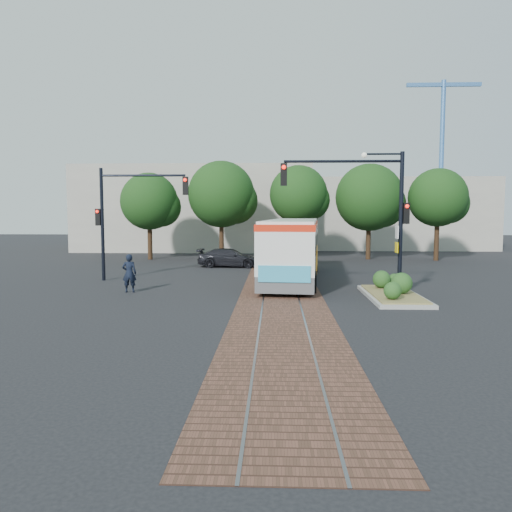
{
  "coord_description": "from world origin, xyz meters",
  "views": [
    {
      "loc": [
        -0.25,
        -22.34,
        3.65
      ],
      "look_at": [
        -1.16,
        1.1,
        1.6
      ],
      "focal_mm": 35.0,
      "sensor_mm": 36.0,
      "label": 1
    }
  ],
  "objects_px": {
    "officer": "(129,273)",
    "signal_pole_main": "(372,201)",
    "city_bus": "(293,246)",
    "signal_pole_left": "(123,208)",
    "parked_car": "(230,258)",
    "traffic_island": "(393,290)"
  },
  "relations": [
    {
      "from": "city_bus",
      "to": "parked_car",
      "type": "bearing_deg",
      "value": 127.88
    },
    {
      "from": "officer",
      "to": "signal_pole_left",
      "type": "bearing_deg",
      "value": -76.94
    },
    {
      "from": "city_bus",
      "to": "officer",
      "type": "xyz_separation_m",
      "value": [
        -7.62,
        -4.61,
        -0.94
      ]
    },
    {
      "from": "city_bus",
      "to": "traffic_island",
      "type": "relative_size",
      "value": 2.38
    },
    {
      "from": "officer",
      "to": "signal_pole_main",
      "type": "bearing_deg",
      "value": 168.32
    },
    {
      "from": "city_bus",
      "to": "signal_pole_left",
      "type": "xyz_separation_m",
      "value": [
        -9.06,
        -0.68,
        2.05
      ]
    },
    {
      "from": "signal_pole_left",
      "to": "parked_car",
      "type": "height_order",
      "value": "signal_pole_left"
    },
    {
      "from": "city_bus",
      "to": "signal_pole_left",
      "type": "height_order",
      "value": "signal_pole_left"
    },
    {
      "from": "traffic_island",
      "to": "officer",
      "type": "height_order",
      "value": "officer"
    },
    {
      "from": "signal_pole_left",
      "to": "officer",
      "type": "height_order",
      "value": "signal_pole_left"
    },
    {
      "from": "signal_pole_left",
      "to": "officer",
      "type": "xyz_separation_m",
      "value": [
        1.44,
        -3.93,
        -2.98
      ]
    },
    {
      "from": "officer",
      "to": "parked_car",
      "type": "relative_size",
      "value": 0.41
    },
    {
      "from": "signal_pole_left",
      "to": "parked_car",
      "type": "xyz_separation_m",
      "value": [
        5.04,
        6.93,
        -3.24
      ]
    },
    {
      "from": "signal_pole_left",
      "to": "traffic_island",
      "type": "bearing_deg",
      "value": -20.36
    },
    {
      "from": "city_bus",
      "to": "officer",
      "type": "relative_size",
      "value": 7.02
    },
    {
      "from": "city_bus",
      "to": "parked_car",
      "type": "height_order",
      "value": "city_bus"
    },
    {
      "from": "parked_car",
      "to": "traffic_island",
      "type": "bearing_deg",
      "value": -142.57
    },
    {
      "from": "traffic_island",
      "to": "signal_pole_left",
      "type": "height_order",
      "value": "signal_pole_left"
    },
    {
      "from": "traffic_island",
      "to": "parked_car",
      "type": "distance_m",
      "value": 14.36
    },
    {
      "from": "officer",
      "to": "parked_car",
      "type": "height_order",
      "value": "officer"
    },
    {
      "from": "signal_pole_left",
      "to": "officer",
      "type": "distance_m",
      "value": 5.14
    },
    {
      "from": "city_bus",
      "to": "signal_pole_main",
      "type": "distance_m",
      "value": 6.76
    }
  ]
}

